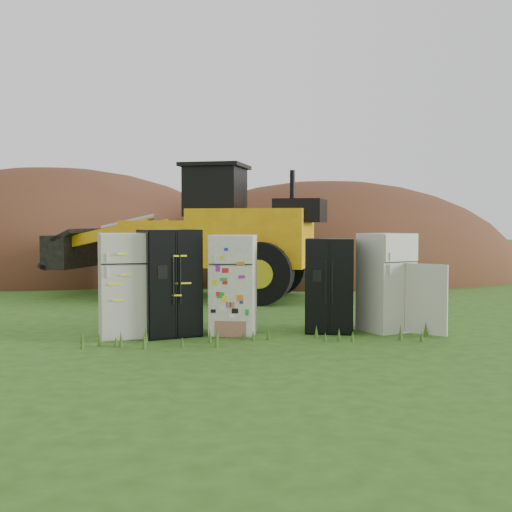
{
  "coord_description": "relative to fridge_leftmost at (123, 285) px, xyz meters",
  "views": [
    {
      "loc": [
        -1.62,
        -11.52,
        2.03
      ],
      "look_at": [
        0.24,
        2.0,
        1.32
      ],
      "focal_mm": 45.0,
      "sensor_mm": 36.0,
      "label": 1
    }
  ],
  "objects": [
    {
      "name": "ground",
      "position": [
        2.41,
        0.03,
        -0.92
      ],
      "size": [
        120.0,
        120.0,
        0.0
      ],
      "primitive_type": "plane",
      "color": "#2B4F15",
      "rests_on": "ground"
    },
    {
      "name": "dirt_mound_right",
      "position": [
        6.82,
        11.99,
        -0.92
      ],
      "size": [
        14.48,
        10.62,
        7.18
      ],
      "primitive_type": "ellipsoid",
      "color": "#4C2A18",
      "rests_on": "ground"
    },
    {
      "name": "fridge_leftmost",
      "position": [
        0.0,
        0.0,
        0.0
      ],
      "size": [
        0.92,
        0.9,
        1.85
      ],
      "primitive_type": null,
      "rotation": [
        0.0,
        0.0,
        0.15
      ],
      "color": "beige",
      "rests_on": "ground"
    },
    {
      "name": "dirt_mound_left",
      "position": [
        -3.61,
        14.18,
        -0.92
      ],
      "size": [
        16.08,
        12.06,
        8.28
      ],
      "primitive_type": "ellipsoid",
      "color": "#4C2A18",
      "rests_on": "ground"
    },
    {
      "name": "wheel_loader",
      "position": [
        1.22,
        6.02,
        0.87
      ],
      "size": [
        8.0,
        5.39,
        3.59
      ],
      "primitive_type": null,
      "rotation": [
        0.0,
        0.0,
        -0.35
      ],
      "color": "yellow",
      "rests_on": "ground"
    },
    {
      "name": "fridge_black_right",
      "position": [
        3.76,
        0.04,
        -0.06
      ],
      "size": [
        1.03,
        0.93,
        1.74
      ],
      "primitive_type": null,
      "rotation": [
        0.0,
        0.0,
        -0.27
      ],
      "color": "black",
      "rests_on": "ground"
    },
    {
      "name": "fridge_open_door",
      "position": [
        4.84,
        0.01,
        -0.01
      ],
      "size": [
        1.07,
        1.03,
        1.83
      ],
      "primitive_type": null,
      "rotation": [
        0.0,
        0.0,
        0.41
      ],
      "color": "beige",
      "rests_on": "ground"
    },
    {
      "name": "fridge_black_side",
      "position": [
        0.81,
        0.06,
        0.03
      ],
      "size": [
        1.18,
        1.04,
        1.91
      ],
      "primitive_type": null,
      "rotation": [
        0.0,
        0.0,
        0.3
      ],
      "color": "black",
      "rests_on": "ground"
    },
    {
      "name": "fridge_sticker",
      "position": [
        1.96,
        0.05,
        -0.02
      ],
      "size": [
        0.95,
        0.9,
        1.81
      ],
      "primitive_type": null,
      "rotation": [
        0.0,
        0.0,
        -0.23
      ],
      "color": "white",
      "rests_on": "ground"
    }
  ]
}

